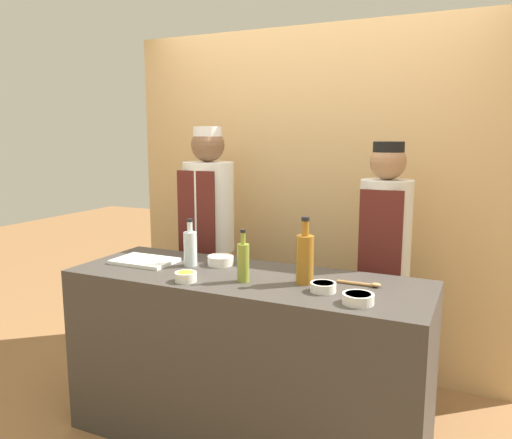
{
  "coord_description": "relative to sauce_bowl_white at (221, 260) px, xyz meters",
  "views": [
    {
      "loc": [
        1.12,
        -2.28,
        1.66
      ],
      "look_at": [
        0.0,
        0.13,
        1.21
      ],
      "focal_mm": 35.0,
      "sensor_mm": 36.0,
      "label": 1
    }
  ],
  "objects": [
    {
      "name": "ground_plane",
      "position": [
        0.23,
        -0.14,
        -0.96
      ],
      "size": [
        14.0,
        14.0,
        0.0
      ],
      "primitive_type": "plane",
      "color": "olive"
    },
    {
      "name": "cabinet_wall",
      "position": [
        0.23,
        0.99,
        0.24
      ],
      "size": [
        2.78,
        0.18,
        2.4
      ],
      "color": "tan",
      "rests_on": "ground_plane"
    },
    {
      "name": "bottle_amber",
      "position": [
        0.56,
        -0.14,
        0.1
      ],
      "size": [
        0.09,
        0.09,
        0.34
      ],
      "color": "#9E661E",
      "rests_on": "counter"
    },
    {
      "name": "sauce_bowl_white",
      "position": [
        0.0,
        0.0,
        0.0
      ],
      "size": [
        0.15,
        0.15,
        0.05
      ],
      "color": "white",
      "rests_on": "counter"
    },
    {
      "name": "bottle_clear",
      "position": [
        -0.15,
        -0.09,
        0.08
      ],
      "size": [
        0.08,
        0.08,
        0.27
      ],
      "color": "silver",
      "rests_on": "counter"
    },
    {
      "name": "sauce_bowl_red",
      "position": [
        0.87,
        -0.33,
        -0.0
      ],
      "size": [
        0.14,
        0.14,
        0.05
      ],
      "color": "white",
      "rests_on": "counter"
    },
    {
      "name": "bottle_oil",
      "position": [
        0.26,
        -0.24,
        0.08
      ],
      "size": [
        0.06,
        0.06,
        0.27
      ],
      "color": "olive",
      "rests_on": "counter"
    },
    {
      "name": "cutting_board",
      "position": [
        -0.43,
        -0.14,
        -0.02
      ],
      "size": [
        0.35,
        0.24,
        0.02
      ],
      "color": "white",
      "rests_on": "counter"
    },
    {
      "name": "sauce_bowl_purple",
      "position": [
        0.68,
        -0.23,
        -0.0
      ],
      "size": [
        0.12,
        0.12,
        0.04
      ],
      "color": "white",
      "rests_on": "counter"
    },
    {
      "name": "counter",
      "position": [
        0.23,
        -0.14,
        -0.5
      ],
      "size": [
        1.92,
        0.67,
        0.93
      ],
      "color": "#3D3833",
      "rests_on": "ground_plane"
    },
    {
      "name": "chef_right",
      "position": [
        0.82,
        0.51,
        -0.06
      ],
      "size": [
        0.3,
        0.3,
        1.63
      ],
      "color": "#28282D",
      "rests_on": "ground_plane"
    },
    {
      "name": "wooden_spoon",
      "position": [
        0.83,
        -0.06,
        -0.02
      ],
      "size": [
        0.22,
        0.04,
        0.02
      ],
      "color": "#B2844C",
      "rests_on": "counter"
    },
    {
      "name": "sauce_bowl_yellow",
      "position": [
        -0.0,
        -0.36,
        -0.0
      ],
      "size": [
        0.11,
        0.11,
        0.05
      ],
      "color": "white",
      "rests_on": "counter"
    },
    {
      "name": "chef_left",
      "position": [
        -0.37,
        0.51,
        -0.02
      ],
      "size": [
        0.35,
        0.35,
        1.72
      ],
      "color": "#28282D",
      "rests_on": "ground_plane"
    }
  ]
}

